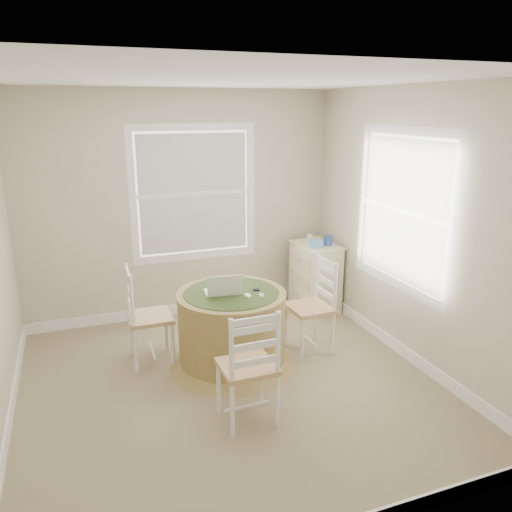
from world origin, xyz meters
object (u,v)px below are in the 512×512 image
chair_near (247,366)px  laptop (223,291)px  corner_chest (315,276)px  chair_left (150,317)px  round_table (232,325)px  chair_right (310,307)px

chair_near → laptop: laptop is taller
corner_chest → chair_left: bearing=-164.4°
round_table → laptop: size_ratio=3.46×
chair_left → corner_chest: size_ratio=1.15×
round_table → chair_right: (0.82, -0.01, 0.07)m
round_table → chair_right: 0.82m
chair_near → laptop: (0.09, 0.91, 0.29)m
chair_left → laptop: laptop is taller
chair_right → corner_chest: chair_right is taller
laptop → chair_left: bearing=-19.6°
round_table → chair_right: size_ratio=1.27×
laptop → round_table: bearing=-174.2°
laptop → corner_chest: bearing=-139.6°
chair_left → laptop: 0.77m
chair_left → laptop: (0.64, -0.31, 0.29)m
laptop → chair_near: bearing=91.0°
chair_right → corner_chest: (0.57, 1.00, -0.06)m
chair_right → round_table: bearing=-92.8°
round_table → laptop: (-0.08, 0.00, 0.36)m
chair_near → chair_right: size_ratio=1.00×
round_table → corner_chest: corner_chest is taller
chair_left → corner_chest: chair_left is taller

